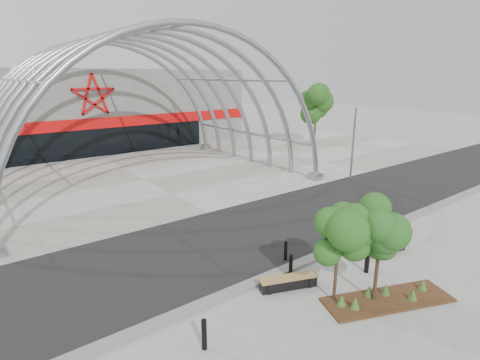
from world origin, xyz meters
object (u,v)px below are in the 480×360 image
signal_pole (353,143)px  bench_1 (382,247)px  bench_0 (288,283)px  street_tree_1 (381,230)px  bollard_2 (286,251)px  street_tree_0 (339,233)px

signal_pole → bench_1: (-8.70, -8.16, -2.51)m
bench_0 → signal_pole: bearing=29.1°
signal_pole → street_tree_1: (-12.17, -10.09, -0.14)m
signal_pole → bollard_2: bearing=-153.8°
signal_pole → bench_0: signal_pole is taller
bench_0 → bench_1: bench_1 is taller
street_tree_0 → street_tree_1: size_ratio=0.96×
street_tree_0 → bollard_2: 3.80m
signal_pole → street_tree_0: size_ratio=1.50×
bollard_2 → street_tree_1: bearing=-84.4°
bench_0 → bench_1: size_ratio=0.94×
signal_pole → street_tree_0: (-13.26, -9.27, -0.23)m
street_tree_1 → bench_1: (3.46, 1.93, -2.37)m
street_tree_1 → bench_1: bearing=29.1°
bollard_2 → bench_0: bearing=-131.2°
signal_pole → street_tree_1: size_ratio=1.45×
signal_pole → street_tree_0: bearing=-145.0°
street_tree_1 → bollard_2: size_ratio=4.23×
signal_pole → street_tree_0: signal_pole is taller
bench_0 → bollard_2: size_ratio=2.54×
street_tree_1 → street_tree_0: bearing=143.2°
street_tree_1 → signal_pole: bearing=39.7°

